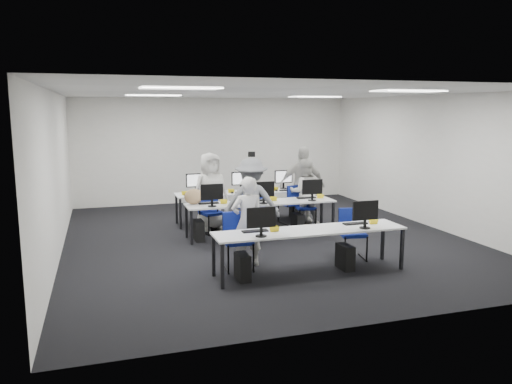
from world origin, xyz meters
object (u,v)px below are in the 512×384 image
object	(u,v)px
student_1	(304,192)
student_0	(247,222)
desk_front	(310,233)
student_2	(211,191)
chair_5	(208,219)
photographer	(251,202)
student_3	(302,185)
desk_mid	(261,204)
chair_2	(212,221)
chair_6	(245,213)
chair_3	(255,215)
chair_7	(291,211)
chair_1	(352,243)
chair_0	(238,252)
chair_4	(305,215)

from	to	relation	value
student_1	student_0	bearing A→B (deg)	63.96
desk_front	student_2	bearing A→B (deg)	104.28
chair_5	photographer	bearing A→B (deg)	-58.71
desk_front	student_3	size ratio (longest dim) A/B	1.76
desk_mid	chair_5	size ratio (longest dim) A/B	3.63
chair_2	chair_6	distance (m)	0.96
desk_front	photographer	size ratio (longest dim) A/B	1.85
chair_2	desk_mid	bearing A→B (deg)	-45.16
chair_3	photographer	bearing A→B (deg)	-96.23
desk_front	chair_5	size ratio (longest dim) A/B	3.63
chair_3	student_3	world-z (taller)	student_3
chair_7	student_0	xyz separation A→B (m)	(-1.92, -2.84, 0.48)
chair_1	desk_mid	bearing A→B (deg)	127.68
chair_5	student_3	bearing A→B (deg)	10.97
chair_1	chair_6	size ratio (longest dim) A/B	0.95
chair_6	chair_7	distance (m)	1.11
chair_6	student_3	distance (m)	1.52
student_0	student_2	distance (m)	2.85
chair_7	student_2	distance (m)	2.02
chair_0	chair_5	xyz separation A→B (m)	(0.08, 2.79, -0.02)
chair_2	student_2	world-z (taller)	student_2
chair_1	photographer	size ratio (longest dim) A/B	0.52
chair_0	chair_3	world-z (taller)	chair_3
chair_6	student_1	size ratio (longest dim) A/B	0.60
chair_5	chair_7	size ratio (longest dim) A/B	0.94
student_1	student_3	size ratio (longest dim) A/B	0.86
chair_5	chair_3	bearing A→B (deg)	3.31
chair_6	student_0	distance (m)	3.04
chair_3	chair_4	size ratio (longest dim) A/B	1.12
chair_4	chair_7	world-z (taller)	chair_7
chair_5	chair_7	world-z (taller)	chair_7
chair_6	chair_4	bearing A→B (deg)	-31.09
chair_6	student_3	size ratio (longest dim) A/B	0.52
chair_3	chair_4	bearing A→B (deg)	7.42
desk_mid	chair_4	distance (m)	1.42
chair_3	chair_7	bearing A→B (deg)	27.77
chair_2	chair_7	world-z (taller)	chair_7
chair_2	student_3	world-z (taller)	student_3
desk_front	student_3	world-z (taller)	student_3
student_0	student_3	distance (m)	3.58
chair_6	photographer	bearing A→B (deg)	-115.34
chair_4	chair_6	bearing A→B (deg)	170.64
desk_front	student_1	world-z (taller)	student_1
chair_3	student_1	bearing A→B (deg)	11.85
photographer	student_3	bearing A→B (deg)	-120.16
chair_2	student_3	xyz separation A→B (m)	(2.27, 0.34, 0.64)
chair_0	chair_4	world-z (taller)	chair_0
desk_mid	chair_7	world-z (taller)	chair_7
desk_front	chair_0	distance (m)	1.27
chair_0	student_0	distance (m)	0.53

